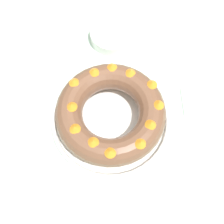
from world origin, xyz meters
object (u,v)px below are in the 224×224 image
at_px(serving_dish, 112,119).
at_px(bundt_cake, 112,112).
at_px(napkin, 206,100).
at_px(fork, 33,130).
at_px(side_bowl, 113,35).
at_px(cake_knife, 43,140).
at_px(serving_knife, 22,143).

bearing_deg(serving_dish, bundt_cake, 24.29).
xyz_separation_m(bundt_cake, napkin, (0.29, 0.02, -0.06)).
xyz_separation_m(bundt_cake, fork, (-0.23, 0.00, -0.06)).
bearing_deg(side_bowl, cake_knife, -127.16).
relative_size(bundt_cake, fork, 1.37).
distance_m(serving_dish, fork, 0.23).
height_order(bundt_cake, cake_knife, bundt_cake).
distance_m(serving_dish, bundt_cake, 0.05).
distance_m(serving_dish, napkin, 0.29).
relative_size(serving_dish, bundt_cake, 1.13).
bearing_deg(napkin, serving_knife, -174.36).
distance_m(bundt_cake, serving_knife, 0.27).
bearing_deg(cake_knife, bundt_cake, 2.57).
height_order(bundt_cake, side_bowl, bundt_cake).
bearing_deg(cake_knife, napkin, 0.34).
height_order(fork, serving_knife, serving_knife).
xyz_separation_m(fork, cake_knife, (0.03, -0.03, 0.00)).
relative_size(serving_knife, side_bowl, 1.64).
xyz_separation_m(serving_dish, cake_knife, (-0.20, -0.03, -0.01)).
height_order(fork, side_bowl, side_bowl).
distance_m(serving_dish, cake_knife, 0.20).
relative_size(serving_knife, napkin, 1.70).
relative_size(bundt_cake, cake_knife, 1.49).
xyz_separation_m(serving_dish, serving_knife, (-0.26, -0.03, -0.01)).
bearing_deg(serving_dish, side_bowl, 81.03).
relative_size(cake_knife, napkin, 1.38).
height_order(bundt_cake, napkin, bundt_cake).
xyz_separation_m(serving_dish, bundt_cake, (0.00, 0.00, 0.05)).
height_order(fork, cake_knife, cake_knife).
bearing_deg(napkin, serving_dish, -175.22).
bearing_deg(bundt_cake, serving_dish, -155.71).
relative_size(bundt_cake, side_bowl, 1.99).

